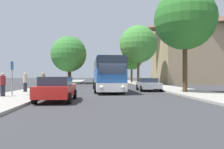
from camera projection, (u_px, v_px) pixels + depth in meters
The scene contains 17 objects.
ground_plane at pixel (114, 96), 17.06m from camera, with size 300.00×300.00×0.00m, color #38383A.
sidewalk_left at pixel (22, 95), 16.57m from camera, with size 4.00×120.00×0.15m, color #A39E93.
sidewalk_right at pixel (201, 94), 17.56m from camera, with size 4.00×120.00×0.15m, color #A39E93.
building_right_background at pixel (209, 48), 43.93m from camera, with size 20.98×11.44×14.26m.
bus_front at pixel (107, 74), 22.55m from camera, with size 2.94×11.62×3.18m.
bus_middle at pixel (102, 75), 38.37m from camera, with size 3.19×11.83×3.25m.
parked_car_left_curb at pixel (57, 88), 13.23m from camera, with size 2.14×4.32×1.49m.
parked_car_right_near at pixel (148, 84), 22.34m from camera, with size 2.17×4.03×1.31m.
bus_stop_sign at pixel (12, 74), 15.59m from camera, with size 0.08×0.45×2.45m.
pedestrian_waiting_near at pixel (43, 82), 17.93m from camera, with size 0.36×0.36×1.72m.
pedestrian_waiting_far at pixel (25, 82), 19.06m from camera, with size 0.36×0.36×1.67m.
pedestrian_walking_back at pixel (3, 84), 14.83m from camera, with size 0.36×0.36×1.61m.
tree_left_near at pixel (69, 54), 41.87m from camera, with size 6.79×6.79×8.93m.
tree_left_far at pixel (70, 52), 47.37m from camera, with size 6.55×6.55×9.89m.
tree_right_near at pixel (185, 19), 18.87m from camera, with size 5.31×5.31×8.96m.
tree_right_mid at pixel (132, 59), 48.16m from camera, with size 4.89×4.89×7.63m.
tree_right_far at pixel (138, 44), 38.16m from camera, with size 6.55×6.55×10.21m.
Camera 1 is at (-1.38, -17.02, 1.55)m, focal length 35.00 mm.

